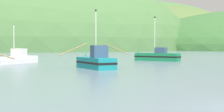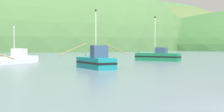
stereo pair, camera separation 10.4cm
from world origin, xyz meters
name	(u,v)px [view 2 (the right image)]	position (x,y,z in m)	size (l,w,h in m)	color
hill_mid_right	(148,49)	(60.01, 233.08, 0.00)	(152.21, 121.77, 72.84)	#47703D
hill_mid_left	(165,49)	(66.92, 211.63, 0.00)	(122.49, 98.00, 61.68)	#516B38
hill_far_center	(33,50)	(-23.79, 186.25, 0.00)	(191.45, 153.16, 91.66)	#47703D
fishing_boat_green	(158,56)	(8.77, 41.54, 0.81)	(7.10, 6.83, 7.70)	#197A47
fishing_boat_teal	(96,62)	(-3.87, 24.72, 0.83)	(8.51, 6.70, 6.84)	#147F84
fishing_boat_white	(17,59)	(-14.41, 37.64, 0.70)	(6.16, 8.34, 5.57)	white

